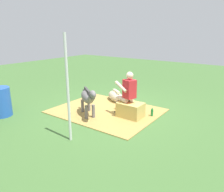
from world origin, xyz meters
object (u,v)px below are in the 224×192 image
(person_seated, at_px, (127,92))
(soda_bottle, at_px, (152,112))
(pony_standing, at_px, (88,98))
(tent_pole_left, at_px, (68,90))
(water_barrel, at_px, (0,102))
(pony_lying, at_px, (116,97))
(hay_bale, at_px, (130,110))

(person_seated, height_order, soda_bottle, person_seated)
(pony_standing, distance_m, tent_pole_left, 1.59)
(person_seated, xyz_separation_m, pony_standing, (0.88, 0.67, -0.16))
(water_barrel, bearing_deg, pony_standing, -145.59)
(pony_lying, xyz_separation_m, tent_pole_left, (-0.72, 2.89, 1.00))
(soda_bottle, xyz_separation_m, water_barrel, (3.62, 2.48, 0.29))
(person_seated, height_order, water_barrel, person_seated)
(pony_lying, xyz_separation_m, soda_bottle, (-1.61, 0.53, -0.05))
(person_seated, relative_size, water_barrel, 1.57)
(person_seated, bearing_deg, pony_standing, 36.99)
(person_seated, relative_size, pony_lying, 1.05)
(hay_bale, xyz_separation_m, pony_standing, (1.04, 0.63, 0.34))
(pony_standing, bearing_deg, tent_pole_left, 115.30)
(pony_lying, xyz_separation_m, water_barrel, (2.01, 3.01, 0.23))
(soda_bottle, bearing_deg, hay_bale, 40.95)
(hay_bale, height_order, pony_lying, hay_bale)
(tent_pole_left, bearing_deg, water_barrel, 2.55)
(pony_standing, relative_size, tent_pole_left, 0.49)
(pony_standing, relative_size, pony_lying, 0.92)
(pony_standing, bearing_deg, soda_bottle, -145.49)
(water_barrel, height_order, tent_pole_left, tent_pole_left)
(pony_lying, bearing_deg, hay_bale, 140.28)
(pony_standing, relative_size, water_barrel, 1.38)
(person_seated, relative_size, soda_bottle, 4.73)
(hay_bale, bearing_deg, soda_bottle, -139.05)
(pony_standing, distance_m, soda_bottle, 1.89)
(pony_lying, bearing_deg, pony_standing, 93.42)
(hay_bale, xyz_separation_m, soda_bottle, (-0.48, -0.41, -0.09))
(hay_bale, distance_m, person_seated, 0.53)
(tent_pole_left, bearing_deg, person_seated, -97.46)
(soda_bottle, height_order, water_barrel, water_barrel)
(pony_standing, xyz_separation_m, pony_lying, (0.09, -1.57, -0.38))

